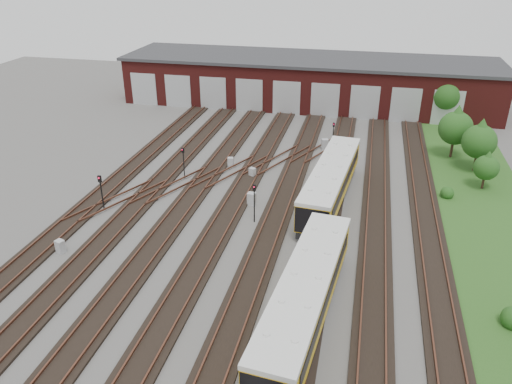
# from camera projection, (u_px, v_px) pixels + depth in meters

# --- Properties ---
(ground) EXTENTS (120.00, 120.00, 0.00)m
(ground) POSITION_uv_depth(u_px,v_px,m) (233.00, 256.00, 35.89)
(ground) COLOR #42403D
(ground) RESTS_ON ground
(track_network) EXTENTS (30.40, 70.00, 0.33)m
(track_network) POSITION_uv_depth(u_px,v_px,m) (232.00, 250.00, 36.39)
(track_network) COLOR black
(track_network) RESTS_ON ground
(maintenance_shed) EXTENTS (51.00, 12.50, 6.35)m
(maintenance_shed) POSITION_uv_depth(u_px,v_px,m) (308.00, 80.00, 69.37)
(maintenance_shed) COLOR #541715
(maintenance_shed) RESTS_ON ground
(grass_verge) EXTENTS (8.00, 55.00, 0.05)m
(grass_verge) POSITION_uv_depth(u_px,v_px,m) (489.00, 218.00, 40.80)
(grass_verge) COLOR #1E4918
(grass_verge) RESTS_ON ground
(metro_train) EXTENTS (4.12, 47.09, 3.08)m
(metro_train) POSITION_uv_depth(u_px,v_px,m) (305.00, 298.00, 28.66)
(metro_train) COLOR black
(metro_train) RESTS_ON ground
(signal_mast_0) EXTENTS (0.29, 0.27, 3.18)m
(signal_mast_0) POSITION_uv_depth(u_px,v_px,m) (101.00, 188.00, 41.25)
(signal_mast_0) COLOR black
(signal_mast_0) RESTS_ON ground
(signal_mast_1) EXTENTS (0.27, 0.26, 3.09)m
(signal_mast_1) POSITION_uv_depth(u_px,v_px,m) (183.00, 159.00, 47.04)
(signal_mast_1) COLOR black
(signal_mast_1) RESTS_ON ground
(signal_mast_2) EXTENTS (0.23, 0.22, 2.90)m
(signal_mast_2) POSITION_uv_depth(u_px,v_px,m) (333.00, 132.00, 54.23)
(signal_mast_2) COLOR black
(signal_mast_2) RESTS_ON ground
(signal_mast_3) EXTENTS (0.25, 0.23, 3.33)m
(signal_mast_3) POSITION_uv_depth(u_px,v_px,m) (254.00, 199.00, 39.39)
(signal_mast_3) COLOR black
(signal_mast_3) RESTS_ON ground
(relay_cabinet_0) EXTENTS (0.74, 0.68, 1.00)m
(relay_cabinet_0) POSITION_uv_depth(u_px,v_px,m) (60.00, 246.00, 36.12)
(relay_cabinet_0) COLOR #AAACAF
(relay_cabinet_0) RESTS_ON ground
(relay_cabinet_1) EXTENTS (0.62, 0.54, 0.93)m
(relay_cabinet_1) POSITION_uv_depth(u_px,v_px,m) (231.00, 162.00, 50.30)
(relay_cabinet_1) COLOR #AAACAF
(relay_cabinet_1) RESTS_ON ground
(relay_cabinet_2) EXTENTS (0.73, 0.63, 1.13)m
(relay_cabinet_2) POSITION_uv_depth(u_px,v_px,m) (252.00, 199.00, 42.75)
(relay_cabinet_2) COLOR #AAACAF
(relay_cabinet_2) RESTS_ON ground
(relay_cabinet_3) EXTENTS (0.70, 0.66, 0.94)m
(relay_cabinet_3) POSITION_uv_depth(u_px,v_px,m) (252.00, 173.00, 47.94)
(relay_cabinet_3) COLOR #AAACAF
(relay_cabinet_3) RESTS_ON ground
(relay_cabinet_4) EXTENTS (0.83, 0.76, 1.13)m
(relay_cabinet_4) POSITION_uv_depth(u_px,v_px,m) (325.00, 144.00, 54.50)
(relay_cabinet_4) COLOR #AAACAF
(relay_cabinet_4) RESTS_ON ground
(tree_0) EXTENTS (3.73, 3.73, 6.19)m
(tree_0) POSITION_uv_depth(u_px,v_px,m) (447.00, 92.00, 61.13)
(tree_0) COLOR #322016
(tree_0) RESTS_ON ground
(tree_1) EXTENTS (3.44, 3.44, 5.70)m
(tree_1) POSITION_uv_depth(u_px,v_px,m) (456.00, 124.00, 50.98)
(tree_1) COLOR #322016
(tree_1) RESTS_ON ground
(tree_2) EXTENTS (3.27, 3.27, 5.42)m
(tree_2) POSITION_uv_depth(u_px,v_px,m) (480.00, 138.00, 47.91)
(tree_2) COLOR #322016
(tree_2) RESTS_ON ground
(tree_3) EXTENTS (2.26, 2.26, 3.74)m
(tree_3) POSITION_uv_depth(u_px,v_px,m) (487.00, 165.00, 44.74)
(tree_3) COLOR #322016
(tree_3) RESTS_ON ground
(bush_1) EXTENTS (1.17, 1.17, 1.17)m
(bush_1) POSITION_uv_depth(u_px,v_px,m) (447.00, 191.00, 43.99)
(bush_1) COLOR #1E4513
(bush_1) RESTS_ON ground
(bush_2) EXTENTS (1.26, 1.26, 1.26)m
(bush_2) POSITION_uv_depth(u_px,v_px,m) (483.00, 168.00, 48.58)
(bush_2) COLOR #1E4513
(bush_2) RESTS_ON ground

